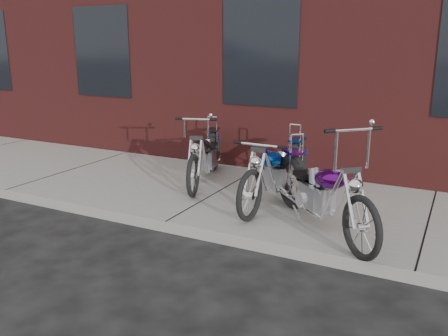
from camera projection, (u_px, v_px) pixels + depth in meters
The scene contains 5 objects.
ground at pixel (166, 233), 6.11m from camera, with size 120.00×120.00×0.00m, color black.
sidewalk at pixel (220, 195), 7.38m from camera, with size 22.00×3.00×0.15m, color #A4A094.
chopper_purple at pixel (320, 194), 5.75m from camera, with size 1.77×1.82×1.36m.
chopper_blue at pixel (277, 173), 6.75m from camera, with size 0.58×2.36×1.02m.
chopper_third at pixel (205, 157), 7.77m from camera, with size 0.84×2.18×1.14m.
Camera 1 is at (3.27, -4.72, 2.35)m, focal length 38.00 mm.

